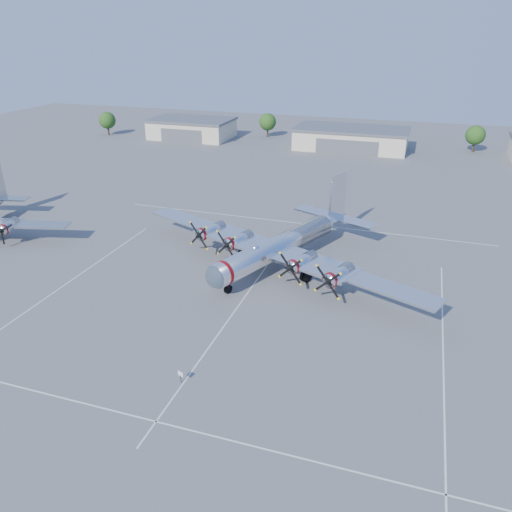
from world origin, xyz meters
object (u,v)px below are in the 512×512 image
(hangar_center, at_px, (351,138))
(info_placard, at_px, (181,375))
(tree_west, at_px, (268,122))
(tree_east, at_px, (475,135))
(tree_far_west, at_px, (107,120))
(hangar_west, at_px, (192,128))
(main_bomber_b29, at_px, (282,265))

(hangar_center, distance_m, info_placard, 98.96)
(tree_west, height_order, tree_east, same)
(tree_far_west, bearing_deg, hangar_center, 3.24)
(hangar_west, xyz_separation_m, tree_far_west, (-25.00, -3.96, 1.51))
(tree_far_west, bearing_deg, tree_east, 5.71)
(tree_east, height_order, main_bomber_b29, tree_east)
(tree_west, height_order, main_bomber_b29, tree_west)
(hangar_west, xyz_separation_m, info_placard, (44.76, -98.94, -1.89))
(main_bomber_b29, height_order, info_placard, main_bomber_b29)
(tree_west, distance_m, tree_east, 55.04)
(hangar_west, xyz_separation_m, tree_east, (75.00, 6.04, 1.51))
(hangar_center, xyz_separation_m, tree_west, (-25.00, 8.04, 1.51))
(tree_far_west, bearing_deg, hangar_west, 9.01)
(hangar_center, xyz_separation_m, main_bomber_b29, (1.81, -72.73, -2.71))
(tree_far_west, distance_m, info_placard, 117.89)
(tree_west, xyz_separation_m, main_bomber_b29, (26.81, -80.76, -4.22))
(tree_far_west, distance_m, tree_west, 46.57)
(info_placard, bearing_deg, tree_west, 123.74)
(hangar_west, height_order, main_bomber_b29, hangar_west)
(hangar_center, height_order, tree_far_west, tree_far_west)
(tree_far_west, relative_size, info_placard, 5.68)
(hangar_west, bearing_deg, tree_west, 21.89)
(hangar_west, relative_size, hangar_center, 0.79)
(hangar_center, distance_m, tree_far_west, 70.13)
(tree_far_west, distance_m, tree_east, 100.50)
(info_placard, bearing_deg, hangar_west, 135.05)
(hangar_west, height_order, tree_far_west, tree_far_west)
(hangar_west, xyz_separation_m, hangar_center, (45.00, -0.00, -0.00))
(hangar_west, distance_m, main_bomber_b29, 86.53)
(tree_east, distance_m, main_bomber_b29, 83.76)
(hangar_center, xyz_separation_m, tree_far_west, (-70.00, -3.96, 1.51))
(hangar_west, distance_m, tree_west, 21.61)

